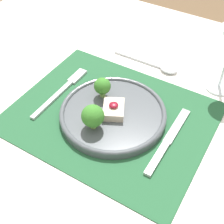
{
  "coord_description": "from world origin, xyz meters",
  "views": [
    {
      "loc": [
        0.27,
        -0.45,
        1.3
      ],
      "look_at": [
        0.01,
        -0.0,
        0.77
      ],
      "focal_mm": 50.0,
      "sensor_mm": 36.0,
      "label": 1
    }
  ],
  "objects_px": {
    "knife": "(166,144)",
    "spoon": "(161,66)",
    "fork": "(64,89)",
    "dinner_plate": "(110,113)"
  },
  "relations": [
    {
      "from": "knife",
      "to": "fork",
      "type": "bearing_deg",
      "value": 173.91
    },
    {
      "from": "dinner_plate",
      "to": "fork",
      "type": "bearing_deg",
      "value": 171.4
    },
    {
      "from": "dinner_plate",
      "to": "spoon",
      "type": "relative_size",
      "value": 1.29
    },
    {
      "from": "fork",
      "to": "spoon",
      "type": "relative_size",
      "value": 1.09
    },
    {
      "from": "knife",
      "to": "spoon",
      "type": "height_order",
      "value": "spoon"
    },
    {
      "from": "fork",
      "to": "spoon",
      "type": "distance_m",
      "value": 0.28
    },
    {
      "from": "dinner_plate",
      "to": "spoon",
      "type": "distance_m",
      "value": 0.25
    },
    {
      "from": "spoon",
      "to": "knife",
      "type": "bearing_deg",
      "value": -63.62
    },
    {
      "from": "knife",
      "to": "spoon",
      "type": "bearing_deg",
      "value": 117.0
    },
    {
      "from": "fork",
      "to": "knife",
      "type": "relative_size",
      "value": 1.0
    }
  ]
}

